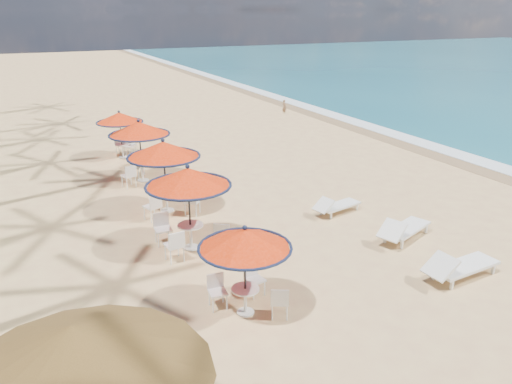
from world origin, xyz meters
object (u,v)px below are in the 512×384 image
(station_3, at_px, (138,136))
(station_4, at_px, (121,123))
(lounger_mid, at_px, (403,229))
(lounger_far, at_px, (336,205))
(station_0, at_px, (246,249))
(station_1, at_px, (188,188))
(palapa, at_px, (75,355))
(lounger_near, at_px, (459,266))
(station_2, at_px, (164,157))

(station_3, bearing_deg, station_4, 89.01)
(lounger_mid, relative_size, lounger_far, 1.19)
(station_0, xyz_separation_m, lounger_far, (5.09, 3.93, -1.27))
(station_1, xyz_separation_m, station_3, (0.20, 6.63, -0.01))
(station_0, bearing_deg, station_3, 89.45)
(station_0, height_order, station_4, station_4)
(lounger_mid, relative_size, palapa, 0.62)
(station_0, bearing_deg, lounger_far, 37.63)
(station_1, bearing_deg, lounger_near, -39.69)
(station_1, height_order, station_3, station_1)
(station_3, distance_m, palapa, 13.85)
(station_0, relative_size, station_2, 0.85)
(station_3, distance_m, station_4, 3.72)
(station_3, distance_m, lounger_far, 8.17)
(lounger_near, bearing_deg, station_3, 111.68)
(lounger_near, bearing_deg, palapa, -171.13)
(station_1, relative_size, lounger_mid, 1.12)
(lounger_far, bearing_deg, station_4, 104.32)
(station_2, distance_m, lounger_mid, 7.81)
(station_0, distance_m, station_2, 6.58)
(lounger_near, bearing_deg, station_2, 121.32)
(station_4, relative_size, palapa, 0.61)
(station_3, bearing_deg, station_0, -90.55)
(station_2, distance_m, station_3, 3.64)
(station_1, distance_m, station_4, 10.36)
(palapa, bearing_deg, station_3, 73.61)
(station_3, relative_size, palapa, 0.69)
(lounger_far, bearing_deg, station_0, -154.30)
(station_2, xyz_separation_m, lounger_far, (4.98, -2.64, -1.62))
(station_2, bearing_deg, station_4, 89.58)
(lounger_far, distance_m, palapa, 11.50)
(station_0, height_order, station_1, station_1)
(station_0, xyz_separation_m, station_3, (0.10, 10.21, 0.24))
(station_1, bearing_deg, lounger_far, 3.88)
(station_4, height_order, lounger_far, station_4)
(lounger_near, distance_m, lounger_mid, 2.41)
(lounger_far, bearing_deg, station_3, 116.56)
(station_2, height_order, station_3, station_2)
(station_2, bearing_deg, station_1, -94.01)
(station_0, bearing_deg, station_4, 89.33)
(station_0, xyz_separation_m, lounger_mid, (5.72, 1.37, -1.22))
(station_4, bearing_deg, palapa, -103.15)
(station_3, bearing_deg, station_2, -89.84)
(station_4, bearing_deg, lounger_near, -70.59)
(lounger_near, bearing_deg, lounger_mid, 79.15)
(station_2, bearing_deg, station_3, 90.16)
(station_2, xyz_separation_m, lounger_mid, (5.62, -5.19, -1.56))
(lounger_near, relative_size, palapa, 0.62)
(station_2, distance_m, palapa, 10.42)
(station_2, bearing_deg, lounger_near, -54.96)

